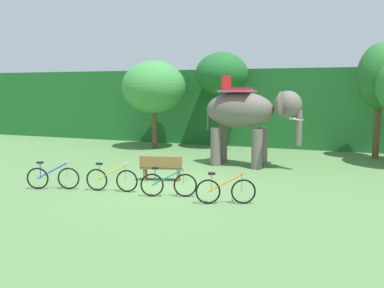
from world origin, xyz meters
The scene contains 11 objects.
ground_plane centered at (0.00, 0.00, 0.00)m, with size 80.00×80.00×0.00m, color #567F47.
foliage_hedge centered at (0.00, 12.92, 2.15)m, with size 36.00×6.00×4.30m, color #1E6028.
tree_right centered at (-4.30, 7.79, 3.30)m, with size 3.43×3.43×4.72m.
tree_far_left centered at (-0.85, 8.94, 3.98)m, with size 2.79×2.79×5.14m.
tree_center centered at (6.83, 8.24, 3.75)m, with size 2.00×2.00×5.29m.
elephant centered at (1.64, 4.29, 2.20)m, with size 4.20×2.09×3.78m.
bike_blue centered at (-3.31, -1.80, 0.39)m, with size 1.62×0.73×0.92m.
bike_yellow centered at (-1.38, -1.38, 0.39)m, with size 1.69×0.52×0.92m.
bike_teal centered at (0.57, -1.35, 0.39)m, with size 1.64×0.69×0.92m.
bike_orange centered at (2.39, -1.49, 0.39)m, with size 1.61×0.75×0.92m.
wooden_bench centered at (-0.54, 0.56, 0.48)m, with size 1.55×0.78×0.89m.
Camera 1 is at (5.47, -12.40, 3.24)m, focal length 38.49 mm.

